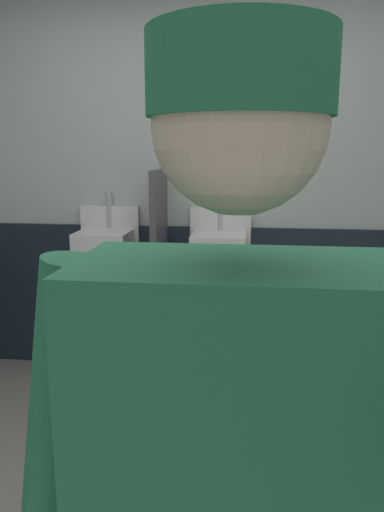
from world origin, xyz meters
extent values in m
cube|color=silver|center=(0.00, 1.75, 1.40)|extent=(4.55, 0.12, 2.79)
cube|color=#19232D|center=(0.00, 1.67, 0.51)|extent=(3.95, 0.03, 1.02)
cube|color=white|center=(-0.67, 1.66, 0.83)|extent=(0.40, 0.05, 0.65)
cube|color=white|center=(-0.67, 1.49, 0.78)|extent=(0.34, 0.30, 0.45)
cylinder|color=#B7BABF|center=(-0.67, 1.65, 1.12)|extent=(0.04, 0.04, 0.24)
cylinder|color=#B7BABF|center=(-0.67, 1.62, 0.28)|extent=(0.05, 0.05, 0.55)
cube|color=white|center=(0.08, 1.66, 0.83)|extent=(0.40, 0.05, 0.65)
cube|color=white|center=(0.08, 1.49, 0.78)|extent=(0.34, 0.30, 0.45)
cylinder|color=#B7BABF|center=(0.08, 1.65, 1.12)|extent=(0.04, 0.04, 0.24)
cylinder|color=#B7BABF|center=(0.08, 1.62, 0.28)|extent=(0.05, 0.05, 0.55)
cube|color=#4C4C51|center=(-0.30, 1.46, 0.95)|extent=(0.04, 0.40, 0.90)
cube|color=#26724C|center=(0.26, -0.96, 1.09)|extent=(0.43, 0.24, 0.57)
cylinder|color=#26724C|center=(0.01, -0.96, 1.10)|extent=(0.17, 0.09, 0.56)
sphere|color=beige|center=(0.26, -0.96, 1.54)|extent=(0.22, 0.22, 0.22)
cylinder|color=#26724C|center=(0.26, -0.96, 1.60)|extent=(0.23, 0.23, 0.10)
camera|label=1|loc=(0.28, -1.59, 1.51)|focal=34.81mm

